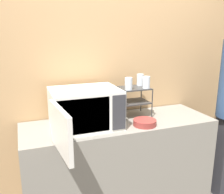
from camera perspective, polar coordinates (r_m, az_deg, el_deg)
name	(u,v)px	position (r m, az deg, el deg)	size (l,w,h in m)	color
wall_back	(107,71)	(2.46, -1.14, 6.02)	(8.00, 0.06, 2.60)	tan
counter	(119,165)	(2.45, 1.63, -15.37)	(1.73, 0.58, 0.88)	gray
microwave	(84,109)	(2.10, -6.37, -2.70)	(0.60, 0.88, 0.33)	silver
dish_rack	(134,95)	(2.37, 5.10, 0.36)	(0.28, 0.23, 0.28)	#333333
glass_front_left	(129,84)	(2.24, 3.81, 3.07)	(0.07, 0.07, 0.11)	silver
glass_back_right	(140,80)	(2.44, 6.48, 3.96)	(0.07, 0.07, 0.11)	silver
glass_front_right	(146,82)	(2.32, 7.84, 3.35)	(0.07, 0.07, 0.11)	silver
bowl	(145,123)	(2.19, 7.48, -5.83)	(0.20, 0.20, 0.05)	maroon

